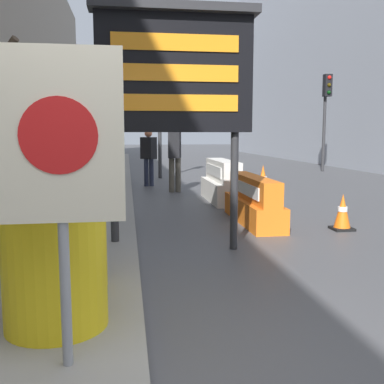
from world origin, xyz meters
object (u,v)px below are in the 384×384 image
object	(u,v)px
barrel_drum_middle	(65,233)
traffic_light_far_side	(326,101)
traffic_cone_mid	(343,212)
pedestrian_passerby	(149,153)
pedestrian_worker	(175,150)
jersey_barrier_orange_near	(253,202)
traffic_light_near_curb	(160,86)
jersey_barrier_white	(223,183)
barrel_drum_foreground	(55,259)
warning_sign	(60,154)
traffic_cone_near	(263,181)
message_board	(175,73)

from	to	relation	value
barrel_drum_middle	traffic_light_far_side	size ratio (longest dim) A/B	0.25
barrel_drum_middle	traffic_cone_mid	size ratio (longest dim) A/B	1.69
traffic_cone_mid	pedestrian_passerby	xyz separation A→B (m)	(-2.69, 6.35, 0.67)
traffic_light_far_side	pedestrian_worker	distance (m)	8.63
jersey_barrier_orange_near	traffic_light_near_curb	world-z (taller)	traffic_light_near_curb
pedestrian_worker	barrel_drum_middle	bearing A→B (deg)	178.91
jersey_barrier_orange_near	pedestrian_worker	size ratio (longest dim) A/B	1.17
jersey_barrier_white	pedestrian_worker	world-z (taller)	pedestrian_worker
jersey_barrier_white	barrel_drum_foreground	bearing A→B (deg)	-111.50
barrel_drum_foreground	jersey_barrier_white	xyz separation A→B (m)	(2.59, 6.58, -0.24)
jersey_barrier_orange_near	jersey_barrier_white	xyz separation A→B (m)	(-0.00, 2.45, 0.06)
pedestrian_worker	traffic_cone_mid	bearing A→B (deg)	-144.89
warning_sign	traffic_light_far_side	bearing A→B (deg)	60.53
barrel_drum_foreground	traffic_cone_near	distance (m)	8.07
traffic_cone_mid	traffic_light_near_curb	bearing A→B (deg)	104.47
jersey_barrier_white	traffic_cone_mid	bearing A→B (deg)	-69.40
traffic_cone_near	jersey_barrier_white	bearing A→B (deg)	-151.78
barrel_drum_middle	pedestrian_worker	xyz separation A→B (m)	(1.75, 7.46, 0.43)
jersey_barrier_orange_near	traffic_cone_near	distance (m)	3.24
pedestrian_passerby	barrel_drum_middle	bearing A→B (deg)	-51.39
jersey_barrier_white	pedestrian_worker	size ratio (longest dim) A/B	1.11
barrel_drum_foreground	jersey_barrier_white	bearing A→B (deg)	68.50
traffic_light_near_curb	pedestrian_passerby	distance (m)	3.06
barrel_drum_foreground	traffic_cone_near	xyz separation A→B (m)	(3.70, 7.17, -0.27)
barrel_drum_middle	traffic_cone_mid	xyz separation A→B (m)	(3.84, 2.54, -0.36)
warning_sign	jersey_barrier_orange_near	bearing A→B (deg)	62.53
barrel_drum_middle	traffic_light_far_side	distance (m)	15.45
warning_sign	message_board	world-z (taller)	message_board
jersey_barrier_white	traffic_light_near_curb	distance (m)	6.01
jersey_barrier_white	warning_sign	bearing A→B (deg)	-108.88
message_board	traffic_cone_near	distance (m)	5.70
jersey_barrier_white	traffic_cone_mid	world-z (taller)	jersey_barrier_white
pedestrian_passerby	warning_sign	bearing A→B (deg)	-49.41
traffic_cone_near	jersey_barrier_orange_near	bearing A→B (deg)	-110.02
traffic_cone_mid	traffic_light_near_curb	distance (m)	9.23
jersey_barrier_orange_near	pedestrian_worker	world-z (taller)	pedestrian_worker
jersey_barrier_orange_near	traffic_light_near_curb	xyz separation A→B (m)	(-0.99, 7.75, 2.70)
jersey_barrier_orange_near	traffic_light_far_side	bearing A→B (deg)	59.58
barrel_drum_foreground	traffic_cone_mid	distance (m)	5.08
barrel_drum_foreground	traffic_light_near_curb	size ratio (longest dim) A/B	0.23
pedestrian_passerby	barrel_drum_foreground	bearing A→B (deg)	-50.56
barrel_drum_middle	message_board	bearing A→B (deg)	55.24
jersey_barrier_orange_near	pedestrian_passerby	size ratio (longest dim) A/B	1.32
traffic_cone_near	traffic_light_far_side	size ratio (longest dim) A/B	0.20
traffic_light_near_curb	traffic_light_far_side	world-z (taller)	traffic_light_near_curb
traffic_cone_near	warning_sign	bearing A→B (deg)	-114.65
traffic_light_near_curb	barrel_drum_middle	bearing A→B (deg)	-98.42
message_board	jersey_barrier_white	distance (m)	4.75
traffic_light_far_side	message_board	bearing A→B (deg)	-122.30
barrel_drum_foreground	traffic_light_far_side	bearing A→B (deg)	59.06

